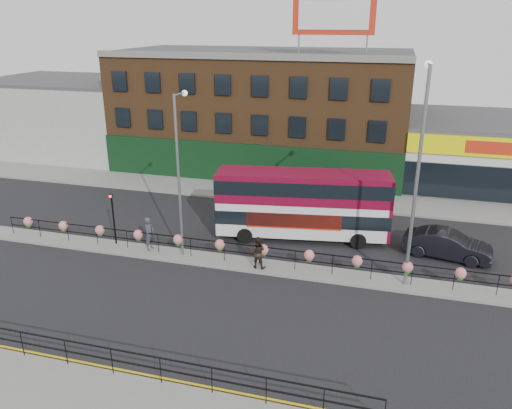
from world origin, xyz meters
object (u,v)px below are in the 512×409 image
(car, at_px, (447,245))
(lamp_column_east, at_px, (419,160))
(double_decker_bus, at_px, (303,198))
(pedestrian_b, at_px, (258,252))
(pedestrian_a, at_px, (149,234))
(lamp_column_west, at_px, (180,163))

(car, relative_size, lamp_column_east, 0.46)
(double_decker_bus, height_order, pedestrian_b, double_decker_bus)
(pedestrian_a, xyz_separation_m, lamp_column_west, (2.12, 0.05, 4.40))
(pedestrian_b, bearing_deg, double_decker_bus, -104.55)
(lamp_column_west, xyz_separation_m, lamp_column_east, (12.21, -0.03, 1.04))
(pedestrian_b, relative_size, lamp_column_west, 0.20)
(double_decker_bus, relative_size, car, 2.13)
(lamp_column_west, distance_m, lamp_column_east, 12.26)
(car, height_order, lamp_column_east, lamp_column_east)
(car, xyz_separation_m, lamp_column_east, (-2.28, -3.80, 5.79))
(double_decker_bus, height_order, lamp_column_east, lamp_column_east)
(pedestrian_b, bearing_deg, lamp_column_west, -4.04)
(car, bearing_deg, double_decker_bus, 97.16)
(lamp_column_west, relative_size, lamp_column_east, 0.84)
(lamp_column_west, bearing_deg, lamp_column_east, -0.13)
(car, xyz_separation_m, lamp_column_west, (-14.49, -3.77, 4.75))
(double_decker_bus, relative_size, lamp_column_west, 1.18)
(car, relative_size, lamp_column_west, 0.55)
(double_decker_bus, relative_size, pedestrian_a, 5.42)
(double_decker_bus, height_order, car, double_decker_bus)
(lamp_column_west, bearing_deg, pedestrian_a, -178.59)
(pedestrian_b, height_order, lamp_column_west, lamp_column_west)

